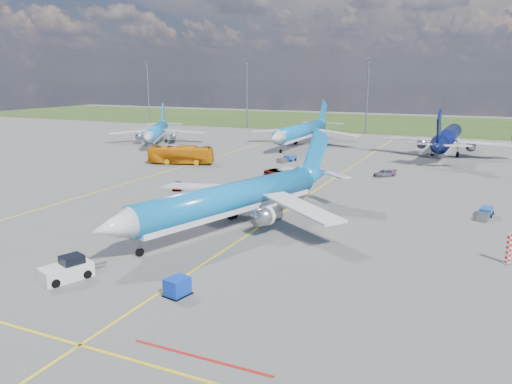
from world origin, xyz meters
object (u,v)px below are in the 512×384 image
at_px(warning_post, 509,248).
at_px(apron_bus, 181,155).
at_px(service_car_a, 177,186).
at_px(bg_jet_n, 446,154).
at_px(uld_container, 177,287).
at_px(main_airliner, 232,227).
at_px(baggage_tug_c, 287,159).
at_px(service_car_c, 385,173).
at_px(bg_jet_nw, 157,144).
at_px(baggage_tug_w, 485,214).
at_px(pushback_tug, 67,270).
at_px(service_car_b, 277,173).
at_px(bg_jet_nnw, 301,146).

relative_size(warning_post, apron_bus, 0.23).
height_order(warning_post, service_car_a, warning_post).
relative_size(bg_jet_n, uld_container, 22.78).
distance_m(main_airliner, baggage_tug_c, 46.82).
distance_m(warning_post, service_car_c, 41.86).
distance_m(bg_jet_nw, service_car_c, 64.91).
height_order(bg_jet_n, baggage_tug_w, bg_jet_n).
xyz_separation_m(warning_post, service_car_c, (-18.38, 37.60, -0.91)).
bearing_deg(apron_bus, baggage_tug_w, -125.25).
relative_size(warning_post, bg_jet_n, 0.07).
relative_size(warning_post, uld_container, 1.64).
xyz_separation_m(service_car_a, service_car_c, (27.44, 23.85, -0.01)).
xyz_separation_m(warning_post, pushback_tug, (-34.96, -20.00, -0.69)).
xyz_separation_m(bg_jet_n, main_airliner, (-18.46, -69.64, 0.00)).
xyz_separation_m(main_airliner, uld_container, (4.49, -18.26, 0.73)).
xyz_separation_m(bg_jet_n, baggage_tug_c, (-29.09, -24.05, 0.54)).
relative_size(pushback_tug, service_car_a, 1.70).
distance_m(apron_bus, baggage_tug_c, 21.76).
distance_m(service_car_b, baggage_tug_c, 15.87).
bearing_deg(bg_jet_n, service_car_c, 77.66).
xyz_separation_m(main_airliner, service_car_c, (10.54, 38.16, 0.59)).
bearing_deg(main_airliner, apron_bus, 147.70).
distance_m(apron_bus, service_car_a, 23.38).
xyz_separation_m(bg_jet_nnw, pushback_tug, (10.00, -88.77, 0.81)).
height_order(warning_post, bg_jet_nnw, bg_jet_nnw).
xyz_separation_m(apron_bus, service_car_b, (22.48, -3.98, -1.15)).
relative_size(bg_jet_nw, apron_bus, 2.73).
bearing_deg(service_car_a, uld_container, -85.41).
relative_size(bg_jet_nw, baggage_tug_w, 7.31).
height_order(warning_post, uld_container, warning_post).
xyz_separation_m(bg_jet_nnw, service_car_c, (26.58, -31.17, 0.59)).
xyz_separation_m(bg_jet_nnw, baggage_tug_c, (5.40, -23.74, 0.54)).
xyz_separation_m(bg_jet_nnw, service_car_a, (-0.86, -55.01, 0.60)).
bearing_deg(bg_jet_nnw, service_car_a, -90.15).
bearing_deg(baggage_tug_c, bg_jet_n, 56.68).
bearing_deg(main_airliner, bg_jet_nnw, 120.30).
distance_m(service_car_b, baggage_tug_w, 36.07).
distance_m(bg_jet_n, service_car_b, 46.74).
bearing_deg(apron_bus, pushback_tug, -174.78).
bearing_deg(apron_bus, bg_jet_nnw, -38.52).
height_order(main_airliner, service_car_b, main_airliner).
height_order(pushback_tug, apron_bus, apron_bus).
distance_m(main_airliner, uld_container, 18.82).
bearing_deg(bg_jet_n, baggage_tug_w, 100.82).
bearing_deg(main_airliner, bg_jet_nw, 149.27).
bearing_deg(pushback_tug, uld_container, 26.93).
height_order(service_car_a, baggage_tug_w, service_car_a).
relative_size(baggage_tug_w, baggage_tug_c, 0.92).
height_order(warning_post, baggage_tug_w, warning_post).
distance_m(bg_jet_n, pushback_tug, 92.39).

